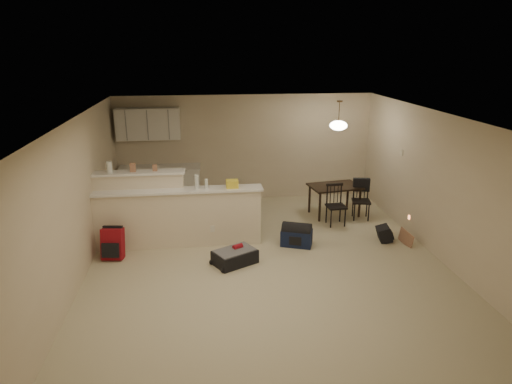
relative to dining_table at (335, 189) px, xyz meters
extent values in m
plane|color=beige|center=(-1.81, -2.11, -0.59)|extent=(7.00, 7.00, 0.00)
plane|color=white|center=(-1.81, -2.11, 1.91)|extent=(7.00, 7.00, 0.00)
cube|color=beige|center=(-1.81, 1.39, 0.66)|extent=(6.00, 0.02, 2.50)
cube|color=beige|center=(-1.81, -5.61, 0.66)|extent=(6.00, 0.02, 2.50)
cube|color=beige|center=(-4.81, -2.11, 0.66)|extent=(0.02, 7.00, 2.50)
cube|color=beige|center=(1.19, -2.11, 0.66)|extent=(0.02, 7.00, 2.50)
cube|color=beige|center=(-3.31, -1.21, -0.07)|extent=(3.00, 0.28, 1.05)
cube|color=white|center=(-3.31, -1.21, 0.48)|extent=(3.08, 0.38, 0.04)
cube|color=beige|center=(-4.01, -0.99, 0.08)|extent=(1.60, 0.24, 1.35)
cube|color=white|center=(-4.01, -0.99, 0.78)|extent=(1.68, 0.34, 0.04)
cube|color=white|center=(-4.01, 1.21, 1.31)|extent=(1.40, 0.34, 0.70)
cube|color=white|center=(-3.81, 1.08, -0.14)|extent=(1.80, 0.60, 0.90)
cube|color=beige|center=(1.18, -0.56, 0.91)|extent=(0.02, 0.12, 0.12)
cylinder|color=silver|center=(-4.50, -0.99, 0.90)|extent=(0.10, 0.10, 0.20)
cube|color=#A16F53|center=(-4.10, -0.99, 0.88)|extent=(0.10, 0.07, 0.16)
cube|color=#A16F53|center=(-3.71, -0.99, 0.86)|extent=(0.08, 0.06, 0.12)
cylinder|color=silver|center=(-2.96, -1.21, 0.63)|extent=(0.07, 0.07, 0.26)
cylinder|color=silver|center=(-2.79, -1.21, 0.59)|extent=(0.06, 0.06, 0.18)
cube|color=#A16F53|center=(-2.32, -1.21, 0.57)|extent=(0.22, 0.18, 0.14)
cube|color=black|center=(0.00, 0.00, 0.06)|extent=(1.17, 0.87, 0.04)
cylinder|color=black|center=(-0.42, -0.35, -0.27)|extent=(0.05, 0.05, 0.64)
cylinder|color=black|center=(0.50, -0.21, -0.27)|extent=(0.05, 0.05, 0.64)
cylinder|color=black|center=(-0.50, 0.21, -0.27)|extent=(0.05, 0.05, 0.64)
cylinder|color=black|center=(0.42, 0.35, -0.27)|extent=(0.05, 0.05, 0.64)
cylinder|color=brown|center=(0.00, 0.00, 1.66)|extent=(0.02, 0.02, 0.50)
cylinder|color=brown|center=(0.00, 0.00, 1.89)|extent=(0.12, 0.12, 0.03)
ellipsoid|color=white|center=(0.00, 0.00, 1.39)|extent=(0.36, 0.36, 0.20)
cube|color=black|center=(-2.36, -2.10, -0.47)|extent=(0.83, 0.73, 0.24)
cube|color=maroon|center=(-4.45, -1.62, -0.32)|extent=(0.39, 0.27, 0.54)
cube|color=#131C3B|center=(-1.16, -1.50, -0.44)|extent=(0.64, 0.49, 0.31)
cube|color=black|center=(0.55, -1.50, -0.45)|extent=(0.28, 0.35, 0.28)
cube|color=#A16F53|center=(0.88, -1.74, -0.45)|extent=(0.12, 0.36, 0.28)
camera|label=1|loc=(-2.88, -9.16, 2.97)|focal=32.00mm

